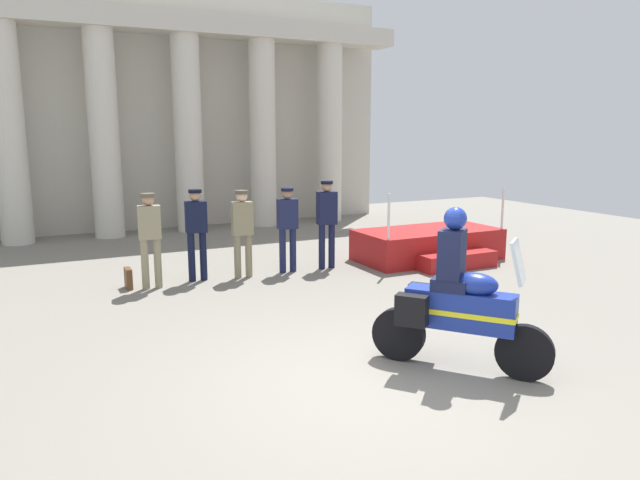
# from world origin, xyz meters

# --- Properties ---
(ground_plane) EXTENTS (28.00, 28.00, 0.00)m
(ground_plane) POSITION_xyz_m (0.00, 0.00, 0.00)
(ground_plane) COLOR gray
(colonnade_backdrop) EXTENTS (14.67, 1.60, 6.63)m
(colonnade_backdrop) POSITION_xyz_m (-0.28, 11.46, 3.37)
(colonnade_backdrop) COLOR beige
(colonnade_backdrop) RESTS_ON ground_plane
(reviewing_stand) EXTENTS (3.05, 2.00, 1.56)m
(reviewing_stand) POSITION_xyz_m (4.42, 4.88, 0.32)
(reviewing_stand) COLOR #A51919
(reviewing_stand) RESTS_ON ground_plane
(officer_in_row_0) EXTENTS (0.40, 0.27, 1.68)m
(officer_in_row_0) POSITION_xyz_m (-1.38, 5.16, 1.00)
(officer_in_row_0) COLOR gray
(officer_in_row_0) RESTS_ON ground_plane
(officer_in_row_1) EXTENTS (0.40, 0.27, 1.70)m
(officer_in_row_1) POSITION_xyz_m (-0.52, 5.33, 1.00)
(officer_in_row_1) COLOR black
(officer_in_row_1) RESTS_ON ground_plane
(officer_in_row_2) EXTENTS (0.40, 0.27, 1.66)m
(officer_in_row_2) POSITION_xyz_m (0.32, 5.19, 0.98)
(officer_in_row_2) COLOR #847A5B
(officer_in_row_2) RESTS_ON ground_plane
(officer_in_row_3) EXTENTS (0.40, 0.27, 1.66)m
(officer_in_row_3) POSITION_xyz_m (1.24, 5.22, 0.98)
(officer_in_row_3) COLOR #191E42
(officer_in_row_3) RESTS_ON ground_plane
(officer_in_row_4) EXTENTS (0.40, 0.27, 1.77)m
(officer_in_row_4) POSITION_xyz_m (2.07, 5.16, 1.05)
(officer_in_row_4) COLOR #141938
(officer_in_row_4) RESTS_ON ground_plane
(motorcycle_with_rider) EXTENTS (1.39, 1.71, 1.90)m
(motorcycle_with_rider) POSITION_xyz_m (1.06, -0.04, 0.79)
(motorcycle_with_rider) COLOR black
(motorcycle_with_rider) RESTS_ON ground_plane
(briefcase_on_ground) EXTENTS (0.10, 0.32, 0.36)m
(briefcase_on_ground) POSITION_xyz_m (-1.76, 5.35, 0.18)
(briefcase_on_ground) COLOR brown
(briefcase_on_ground) RESTS_ON ground_plane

